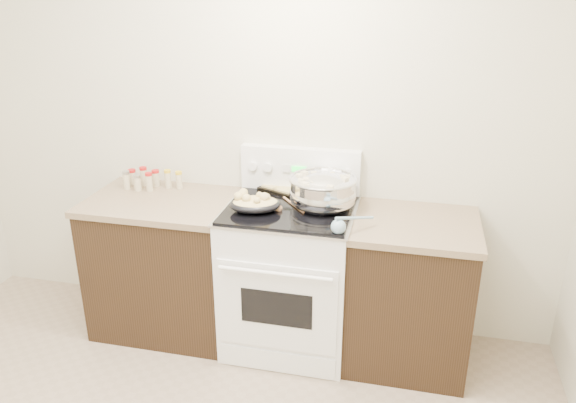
# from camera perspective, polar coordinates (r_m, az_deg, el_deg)

# --- Properties ---
(room_shell) EXTENTS (4.10, 3.60, 2.75)m
(room_shell) POSITION_cam_1_polar(r_m,az_deg,el_deg) (1.96, -19.57, 5.45)
(room_shell) COLOR beige
(room_shell) RESTS_ON ground
(counter_left) EXTENTS (0.93, 0.67, 0.92)m
(counter_left) POSITION_cam_1_polar(r_m,az_deg,el_deg) (3.80, -12.16, -6.17)
(counter_left) COLOR black
(counter_left) RESTS_ON ground
(counter_right) EXTENTS (0.73, 0.67, 0.92)m
(counter_right) POSITION_cam_1_polar(r_m,az_deg,el_deg) (3.48, 12.17, -8.92)
(counter_right) COLOR black
(counter_right) RESTS_ON ground
(kitchen_range) EXTENTS (0.78, 0.73, 1.22)m
(kitchen_range) POSITION_cam_1_polar(r_m,az_deg,el_deg) (3.53, 0.20, -7.39)
(kitchen_range) COLOR white
(kitchen_range) RESTS_ON ground
(mixing_bowl) EXTENTS (0.46, 0.46, 0.24)m
(mixing_bowl) POSITION_cam_1_polar(r_m,az_deg,el_deg) (3.31, 3.55, 0.99)
(mixing_bowl) COLOR silver
(mixing_bowl) RESTS_ON kitchen_range
(roasting_pan) EXTENTS (0.34, 0.28, 0.12)m
(roasting_pan) POSITION_cam_1_polar(r_m,az_deg,el_deg) (3.26, -3.40, -0.16)
(roasting_pan) COLOR black
(roasting_pan) RESTS_ON kitchen_range
(baking_sheet) EXTENTS (0.48, 0.42, 0.06)m
(baking_sheet) POSITION_cam_1_polar(r_m,az_deg,el_deg) (3.58, 0.74, 1.40)
(baking_sheet) COLOR black
(baking_sheet) RESTS_ON kitchen_range
(wooden_spoon) EXTENTS (0.18, 0.22, 0.04)m
(wooden_spoon) POSITION_cam_1_polar(r_m,az_deg,el_deg) (3.30, -0.37, -0.55)
(wooden_spoon) COLOR tan
(wooden_spoon) RESTS_ON kitchen_range
(blue_ladle) EXTENTS (0.22, 0.22, 0.10)m
(blue_ladle) POSITION_cam_1_polar(r_m,az_deg,el_deg) (3.01, 5.33, -2.47)
(blue_ladle) COLOR #779BB1
(blue_ladle) RESTS_ON kitchen_range
(spice_jars) EXTENTS (0.38, 0.15, 0.13)m
(spice_jars) POSITION_cam_1_polar(r_m,az_deg,el_deg) (3.80, -14.05, 2.22)
(spice_jars) COLOR #BFB28C
(spice_jars) RESTS_ON counter_left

